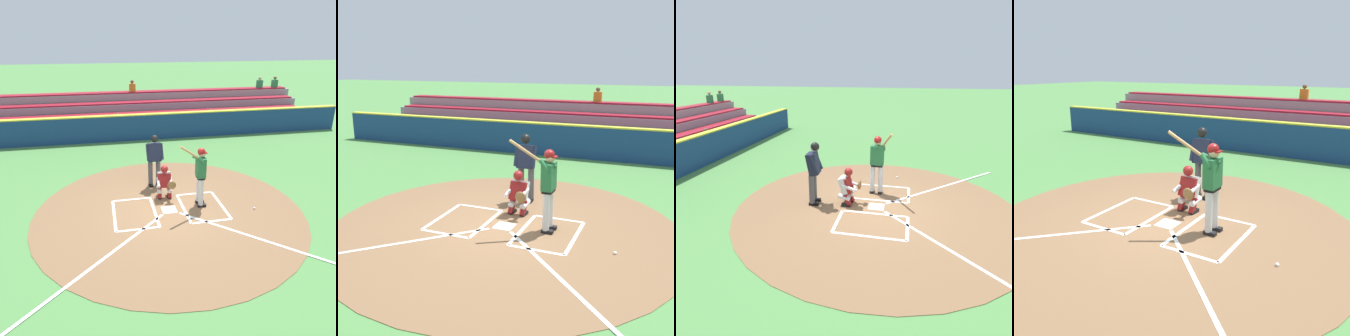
% 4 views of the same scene
% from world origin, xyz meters
% --- Properties ---
extents(ground_plane, '(120.00, 120.00, 0.00)m').
position_xyz_m(ground_plane, '(0.00, 0.00, 0.00)').
color(ground_plane, '#4C8442').
extents(dirt_circle, '(8.00, 8.00, 0.01)m').
position_xyz_m(dirt_circle, '(0.00, 0.00, 0.01)').
color(dirt_circle, brown).
rests_on(dirt_circle, ground).
extents(home_plate_and_chalk, '(7.93, 4.91, 0.01)m').
position_xyz_m(home_plate_and_chalk, '(0.00, 0.88, 0.01)').
color(home_plate_and_chalk, white).
rests_on(home_plate_and_chalk, dirt_circle).
extents(batter, '(0.94, 0.69, 2.13)m').
position_xyz_m(batter, '(-0.98, -0.12, 1.10)').
color(batter, silver).
rests_on(batter, ground).
extents(catcher, '(0.59, 0.64, 1.13)m').
position_xyz_m(catcher, '(-0.03, -0.85, 0.59)').
color(catcher, black).
rests_on(catcher, ground).
extents(plate_umpire, '(0.60, 0.44, 1.86)m').
position_xyz_m(plate_umpire, '(0.14, -1.82, 1.08)').
color(plate_umpire, '#4C4C51').
rests_on(plate_umpire, ground).
extents(baseball, '(0.07, 0.07, 0.07)m').
position_xyz_m(baseball, '(-2.55, 0.47, 0.04)').
color(baseball, white).
rests_on(baseball, ground).
extents(backstop_wall, '(22.00, 0.36, 1.31)m').
position_xyz_m(backstop_wall, '(0.00, -7.50, 0.65)').
color(backstop_wall, navy).
rests_on(backstop_wall, ground).
extents(bleacher_stand, '(20.00, 3.40, 2.55)m').
position_xyz_m(bleacher_stand, '(-0.01, -10.20, 0.70)').
color(bleacher_stand, gray).
rests_on(bleacher_stand, ground).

